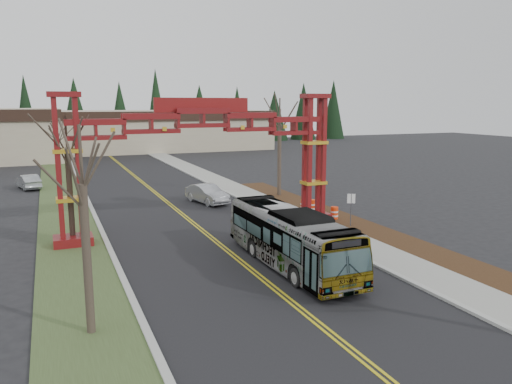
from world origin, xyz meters
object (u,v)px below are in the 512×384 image
gateway_arch (203,140)px  bare_tree_median_mid (67,154)px  silver_sedan (207,194)px  bare_tree_median_far (57,134)px  bare_tree_right_far (280,125)px  street_sign (351,203)px  barrel_north (304,205)px  parked_car_far_a (28,182)px  retail_building_east (158,130)px  barrel_south (334,214)px  bare_tree_median_near (82,185)px  barrel_mid (312,206)px  transit_bus (290,238)px

gateway_arch → bare_tree_median_mid: size_ratio=2.41×
silver_sedan → bare_tree_median_far: 20.18m
bare_tree_median_mid → bare_tree_right_far: size_ratio=0.86×
gateway_arch → street_sign: (9.45, -2.56, -4.32)m
street_sign → barrel_north: (-0.44, 5.82, -1.21)m
parked_car_far_a → street_sign: bearing=114.6°
bare_tree_median_mid → bare_tree_median_far: bearing=90.0°
retail_building_east → silver_sedan: size_ratio=7.95×
street_sign → barrel_south: street_sign is taller
silver_sedan → bare_tree_median_near: (-11.04, -21.54, 4.69)m
gateway_arch → barrel_mid: size_ratio=17.74×
bare_tree_median_far → gateway_arch: bearing=-72.6°
transit_bus → barrel_mid: (7.25, 10.67, -0.98)m
parked_car_far_a → barrel_mid: (20.34, -20.35, -0.21)m
parked_car_far_a → barrel_south: (20.57, -23.13, -0.22)m
bare_tree_median_far → silver_sedan: bearing=-55.9°
barrel_north → street_sign: bearing=-85.7°
barrel_north → bare_tree_median_far: bearing=127.4°
retail_building_east → transit_bus: 70.63m
gateway_arch → bare_tree_right_far: size_ratio=2.08×
barrel_south → bare_tree_right_far: bearing=87.6°
gateway_arch → bare_tree_median_mid: bearing=178.0°
bare_tree_right_far → barrel_south: bare_tree_right_far is taller
bare_tree_right_far → barrel_north: bearing=-98.6°
retail_building_east → bare_tree_median_mid: bearing=-106.3°
gateway_arch → bare_tree_right_far: bearing=44.5°
street_sign → barrel_south: 2.54m
retail_building_east → silver_sedan: 53.26m
barrel_mid → retail_building_east: bearing=89.4°
bare_tree_median_far → bare_tree_right_far: size_ratio=0.83×
parked_car_far_a → bare_tree_right_far: bare_tree_right_far is taller
bare_tree_right_far → street_sign: size_ratio=3.77×
retail_building_east → barrel_mid: bearing=-90.6°
gateway_arch → bare_tree_right_far: 14.03m
retail_building_east → parked_car_far_a: size_ratio=8.71×
silver_sedan → bare_tree_median_near: size_ratio=0.63×
transit_bus → bare_tree_median_mid: bearing=139.2°
silver_sedan → street_sign: size_ratio=2.06×
silver_sedan → barrel_mid: size_ratio=4.66×
bare_tree_median_far → street_sign: 33.26m
retail_building_east → silver_sedan: retail_building_east is taller
transit_bus → bare_tree_right_far: 20.30m
retail_building_east → bare_tree_median_mid: 64.27m
bare_tree_median_mid → bare_tree_right_far: (18.00, 9.55, 1.01)m
barrel_south → barrel_north: bearing=99.0°
barrel_north → barrel_mid: bearing=-67.3°
transit_bus → silver_sedan: size_ratio=2.24×
barrel_mid → barrel_north: 0.85m
transit_bus → bare_tree_right_far: bearing=65.6°
bare_tree_median_mid → barrel_north: bearing=9.9°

